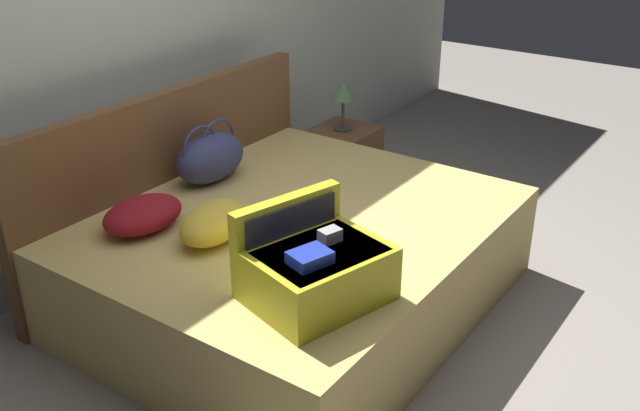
{
  "coord_description": "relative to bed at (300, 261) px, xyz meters",
  "views": [
    {
      "loc": [
        -2.6,
        -1.55,
        2.12
      ],
      "look_at": [
        0.0,
        0.27,
        0.61
      ],
      "focal_mm": 40.77,
      "sensor_mm": 36.0,
      "label": 1
    }
  ],
  "objects": [
    {
      "name": "duffel_bag",
      "position": [
        0.09,
        0.67,
        0.39
      ],
      "size": [
        0.46,
        0.27,
        0.34
      ],
      "rotation": [
        0.0,
        0.0,
        -0.03
      ],
      "color": "navy",
      "rests_on": "bed"
    },
    {
      "name": "bed",
      "position": [
        0.0,
        0.0,
        0.0
      ],
      "size": [
        2.08,
        1.72,
        0.51
      ],
      "primitive_type": "cube",
      "color": "tan",
      "rests_on": "ground"
    },
    {
      "name": "nightstand",
      "position": [
        1.32,
        0.61,
        -0.02
      ],
      "size": [
        0.44,
        0.4,
        0.46
      ],
      "primitive_type": "cube",
      "color": "brown",
      "rests_on": "ground"
    },
    {
      "name": "pillow_center_head",
      "position": [
        -0.41,
        0.19,
        0.34
      ],
      "size": [
        0.46,
        0.34,
        0.17
      ],
      "primitive_type": "ellipsoid",
      "rotation": [
        0.0,
        0.0,
        0.19
      ],
      "color": "gold",
      "rests_on": "bed"
    },
    {
      "name": "ground_plane",
      "position": [
        0.0,
        -0.4,
        -0.25
      ],
      "size": [
        12.0,
        12.0,
        0.0
      ],
      "primitive_type": "plane",
      "color": "gray"
    },
    {
      "name": "headboard",
      "position": [
        0.0,
        0.9,
        0.25
      ],
      "size": [
        2.12,
        0.08,
        1.0
      ],
      "primitive_type": "cube",
      "color": "brown",
      "rests_on": "ground"
    },
    {
      "name": "back_wall",
      "position": [
        0.0,
        1.25,
        1.05
      ],
      "size": [
        8.0,
        0.1,
        2.6
      ],
      "primitive_type": "cube",
      "color": "#B7C1B2",
      "rests_on": "ground"
    },
    {
      "name": "table_lamp",
      "position": [
        1.32,
        0.61,
        0.46
      ],
      "size": [
        0.17,
        0.17,
        0.34
      ],
      "color": "#3F3833",
      "rests_on": "nightstand"
    },
    {
      "name": "pillow_near_headboard",
      "position": [
        -0.53,
        0.54,
        0.33
      ],
      "size": [
        0.43,
        0.31,
        0.15
      ],
      "primitive_type": "ellipsoid",
      "rotation": [
        0.0,
        0.0,
        -0.02
      ],
      "color": "maroon",
      "rests_on": "bed"
    },
    {
      "name": "hard_case_large",
      "position": [
        -0.55,
        -0.49,
        0.39
      ],
      "size": [
        0.63,
        0.57,
        0.38
      ],
      "rotation": [
        0.0,
        0.0,
        -0.27
      ],
      "color": "gold",
      "rests_on": "bed"
    }
  ]
}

